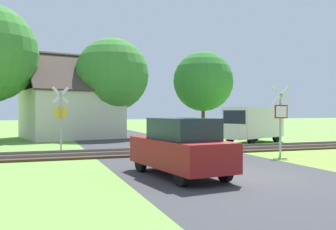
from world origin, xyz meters
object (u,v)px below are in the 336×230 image
tree_right (203,81)px  tree_center (112,75)px  house (71,112)px  parked_car (180,147)px  mail_truck (252,123)px  crossing_sign_far (61,113)px  stop_sign_near (281,116)px

tree_right → tree_center: size_ratio=0.92×
house → parked_car: house is taller
mail_truck → house: bearing=26.1°
house → mail_truck: (10.49, -8.46, -0.73)m
house → mail_truck: 13.49m
tree_right → tree_center: tree_center is taller
mail_truck → parked_car: bearing=113.9°
mail_truck → parked_car: mail_truck is taller
crossing_sign_far → tree_right: 14.83m
stop_sign_near → mail_truck: (2.56, 6.47, -0.56)m
parked_car → tree_right: bearing=55.3°
crossing_sign_far → mail_truck: (11.76, 1.29, -0.64)m
stop_sign_near → tree_center: size_ratio=0.42×
house → mail_truck: size_ratio=1.53×
stop_sign_near → parked_car: size_ratio=0.75×
mail_truck → tree_center: bearing=21.1°
mail_truck → parked_car: (-8.77, -10.06, -0.34)m
house → tree_center: 4.19m
stop_sign_near → tree_center: 14.93m
tree_center → mail_truck: (7.56, -7.28, -3.50)m
crossing_sign_far → tree_center: size_ratio=0.43×
crossing_sign_far → tree_center: (4.20, 8.57, 2.85)m
mail_truck → parked_car: size_ratio=1.25×
crossing_sign_far → parked_car: (2.99, -8.77, -0.99)m
tree_center → mail_truck: 11.06m
crossing_sign_far → house: bearing=67.3°
stop_sign_near → parked_car: bearing=41.0°
crossing_sign_far → parked_car: 9.32m
crossing_sign_far → mail_truck: bearing=-9.0°
tree_right → parked_car: bearing=-116.6°
tree_center → crossing_sign_far: bearing=-116.1°
tree_right → mail_truck: tree_right is taller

